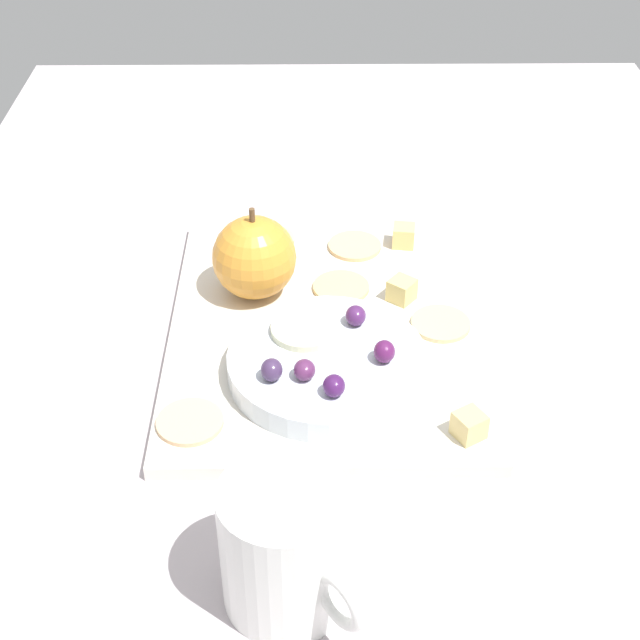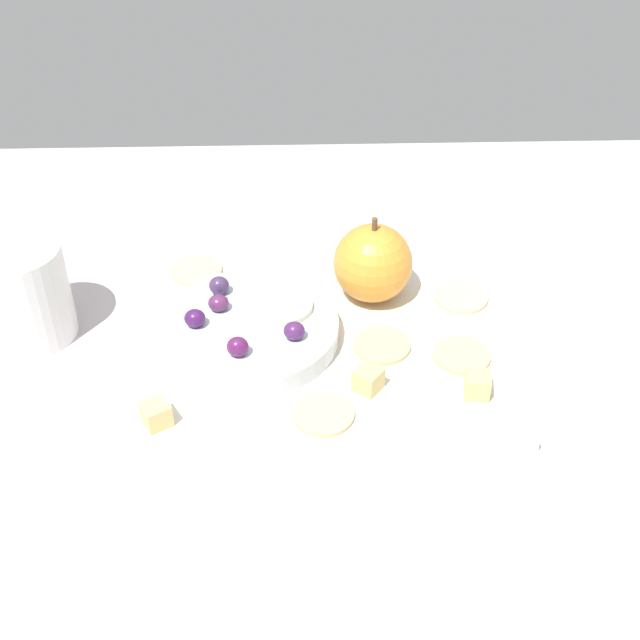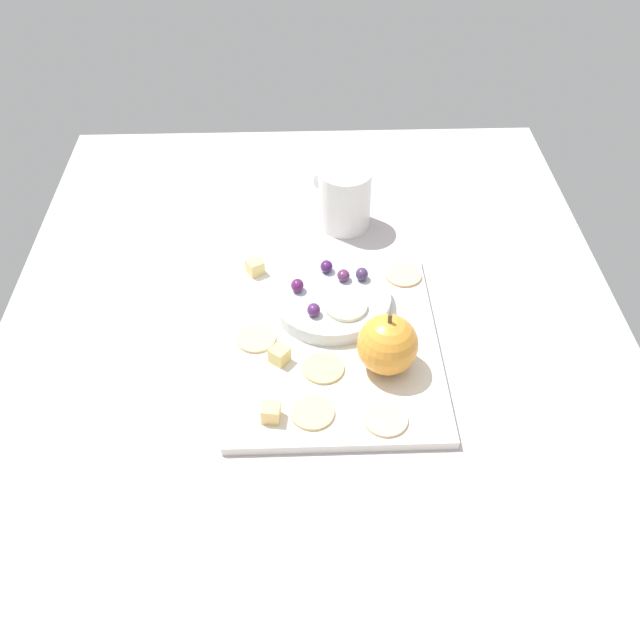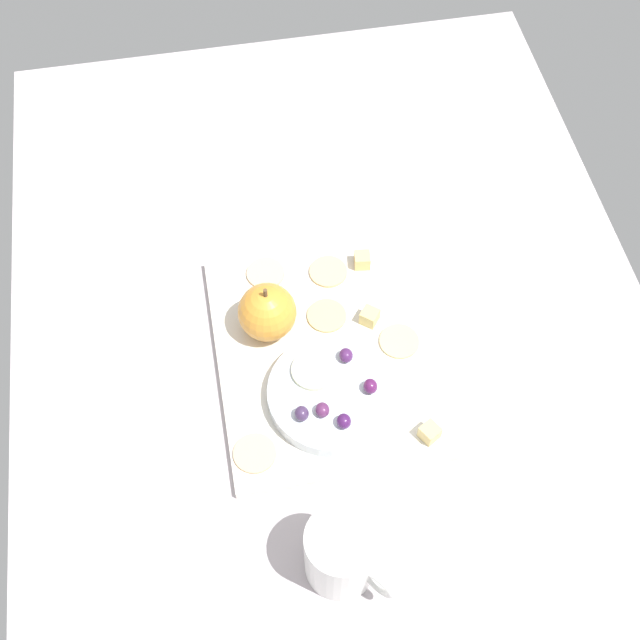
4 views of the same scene
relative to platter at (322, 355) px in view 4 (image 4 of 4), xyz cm
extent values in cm
cube|color=#B7ABB1|center=(-2.58, 2.48, -2.62)|extent=(118.13, 84.12, 4.01)
cube|color=silver|center=(0.00, 0.00, 0.00)|extent=(33.89, 26.70, 1.23)
cylinder|color=silver|center=(6.55, 0.06, 1.63)|extent=(16.05, 16.05, 2.03)
sphere|color=orange|center=(-4.93, -6.21, 4.36)|extent=(7.49, 7.49, 7.49)
cylinder|color=brown|center=(-4.93, -6.21, 8.71)|extent=(0.50, 0.50, 1.20)
cube|color=#E2C975|center=(-3.64, 6.89, 1.65)|extent=(2.92, 2.92, 2.08)
cube|color=#F4C976|center=(-12.71, 7.81, 1.65)|extent=(2.34, 2.34, 2.08)
cube|color=#E2C678|center=(13.73, 10.49, 1.65)|extent=(2.85, 2.85, 2.08)
cylinder|color=beige|center=(-13.49, -5.35, 0.81)|extent=(5.13, 5.13, 0.40)
cylinder|color=#D7BB84|center=(0.23, 9.99, 0.81)|extent=(5.13, 5.13, 0.40)
cylinder|color=#E1B286|center=(12.28, -10.44, 0.81)|extent=(5.13, 5.13, 0.40)
cylinder|color=#E4B97F|center=(-12.23, 3.05, 0.81)|extent=(5.13, 5.13, 0.40)
cylinder|color=#D3B97A|center=(-5.29, 1.53, 0.81)|extent=(5.13, 5.13, 0.40)
ellipsoid|color=#412C50|center=(9.42, -4.25, 3.52)|extent=(1.89, 1.70, 1.75)
ellipsoid|color=#572752|center=(9.34, -1.73, 3.42)|extent=(1.89, 1.70, 1.56)
ellipsoid|color=#4B2256|center=(2.53, 2.24, 3.47)|extent=(1.89, 1.70, 1.66)
ellipsoid|color=#411950|center=(11.28, 0.49, 3.48)|extent=(1.89, 1.70, 1.67)
ellipsoid|color=#541B4E|center=(7.32, 4.53, 3.54)|extent=(1.89, 1.70, 1.79)
cylinder|color=beige|center=(3.61, -1.74, 2.94)|extent=(5.57, 5.57, 0.60)
cylinder|color=silver|center=(26.80, -2.92, 4.10)|extent=(7.97, 7.97, 9.44)
torus|color=silver|center=(30.80, 0.38, 4.10)|extent=(3.59, 3.16, 4.00)
camera|label=1|loc=(63.48, -1.11, 49.40)|focal=51.96mm
camera|label=2|loc=(1.98, 60.68, 51.58)|focal=48.99mm
camera|label=3|loc=(-65.11, 3.93, 65.49)|focal=40.18mm
camera|label=4|loc=(54.08, -10.20, 94.98)|focal=48.07mm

